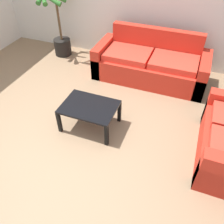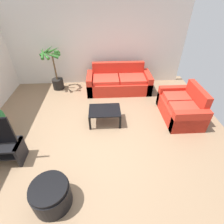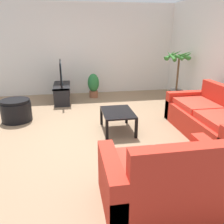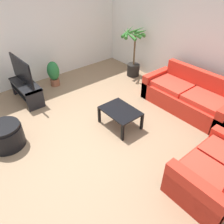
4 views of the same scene
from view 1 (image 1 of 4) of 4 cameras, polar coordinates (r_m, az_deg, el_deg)
name	(u,v)px [view 1 (image 1 of 4)]	position (r m, az deg, el deg)	size (l,w,h in m)	color
ground_plane	(62,150)	(3.49, -11.94, -8.91)	(6.60, 6.60, 0.00)	#937556
couch_main	(150,64)	(4.74, 9.34, 11.34)	(2.14, 0.90, 0.90)	red
coffee_table	(89,109)	(3.53, -5.51, 0.77)	(0.82, 0.59, 0.41)	black
potted_palm	(59,27)	(5.57, -12.75, 19.48)	(0.73, 0.79, 1.43)	black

